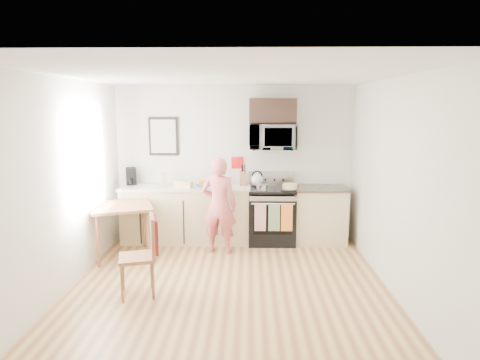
{
  "coord_description": "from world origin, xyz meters",
  "views": [
    {
      "loc": [
        0.25,
        -4.94,
        2.25
      ],
      "look_at": [
        0.12,
        1.0,
        1.22
      ],
      "focal_mm": 32.0,
      "sensor_mm": 36.0,
      "label": 1
    }
  ],
  "objects_px": {
    "dining_table": "(122,211)",
    "chair": "(148,244)",
    "person": "(219,205)",
    "range": "(272,217)",
    "microwave": "(272,137)",
    "cake": "(290,187)"
  },
  "relations": [
    {
      "from": "microwave",
      "to": "dining_table",
      "type": "distance_m",
      "value": 2.65
    },
    {
      "from": "dining_table",
      "to": "chair",
      "type": "distance_m",
      "value": 1.47
    },
    {
      "from": "chair",
      "to": "cake",
      "type": "distance_m",
      "value": 2.69
    },
    {
      "from": "person",
      "to": "cake",
      "type": "relative_size",
      "value": 5.15
    },
    {
      "from": "person",
      "to": "range",
      "type": "bearing_deg",
      "value": -141.14
    },
    {
      "from": "cake",
      "to": "range",
      "type": "bearing_deg",
      "value": 153.01
    },
    {
      "from": "range",
      "to": "microwave",
      "type": "xyz_separation_m",
      "value": [
        -0.0,
        0.1,
        1.32
      ]
    },
    {
      "from": "range",
      "to": "dining_table",
      "type": "height_order",
      "value": "range"
    },
    {
      "from": "dining_table",
      "to": "chair",
      "type": "xyz_separation_m",
      "value": [
        0.7,
        -1.3,
        -0.08
      ]
    },
    {
      "from": "range",
      "to": "cake",
      "type": "distance_m",
      "value": 0.62
    },
    {
      "from": "person",
      "to": "dining_table",
      "type": "height_order",
      "value": "person"
    },
    {
      "from": "range",
      "to": "microwave",
      "type": "height_order",
      "value": "microwave"
    },
    {
      "from": "person",
      "to": "cake",
      "type": "xyz_separation_m",
      "value": [
        1.12,
        0.38,
        0.22
      ]
    },
    {
      "from": "person",
      "to": "dining_table",
      "type": "relative_size",
      "value": 1.58
    },
    {
      "from": "range",
      "to": "chair",
      "type": "xyz_separation_m",
      "value": [
        -1.58,
        -2.05,
        0.19
      ]
    },
    {
      "from": "range",
      "to": "microwave",
      "type": "distance_m",
      "value": 1.33
    },
    {
      "from": "person",
      "to": "chair",
      "type": "distance_m",
      "value": 1.7
    },
    {
      "from": "dining_table",
      "to": "chair",
      "type": "relative_size",
      "value": 0.97
    },
    {
      "from": "person",
      "to": "cake",
      "type": "bearing_deg",
      "value": -154.29
    },
    {
      "from": "microwave",
      "to": "person",
      "type": "bearing_deg",
      "value": -143.12
    },
    {
      "from": "range",
      "to": "cake",
      "type": "height_order",
      "value": "range"
    },
    {
      "from": "person",
      "to": "dining_table",
      "type": "distance_m",
      "value": 1.46
    }
  ]
}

